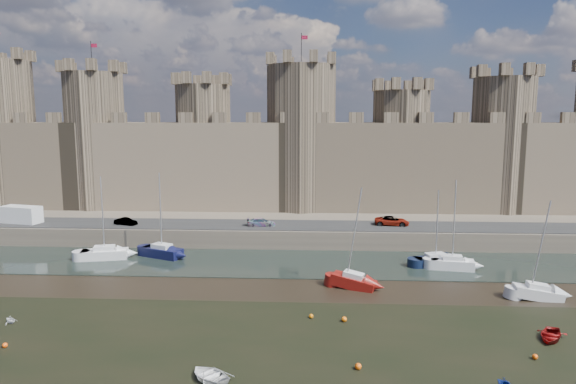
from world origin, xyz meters
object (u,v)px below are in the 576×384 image
Objects in this scene: sailboat_1 at (162,251)px; sailboat_2 at (452,263)px; van at (21,215)px; car_1 at (126,222)px; sailboat_3 at (436,260)px; sailboat_4 at (353,281)px; car_0 at (13,219)px; sailboat_0 at (105,253)px; car_2 at (261,222)px; car_3 at (392,221)px; sailboat_5 at (538,292)px.

sailboat_1 reaches higher than sailboat_2.
car_1 is at bearing 10.65° from van.
car_1 is at bearing 150.55° from sailboat_3.
sailboat_4 reaches higher than van.
car_0 is 57.96m from sailboat_3.
car_1 is at bearing 175.24° from sailboat_2.
car_0 is at bearing 138.23° from sailboat_0.
sailboat_3 is (57.07, -9.85, -2.32)m from car_0.
sailboat_3 is (40.14, -0.59, -0.08)m from sailboat_0.
car_0 reaches higher than car_1.
van is at bearing 178.27° from sailboat_2.
car_3 reaches higher than car_2.
sailboat_1 is 1.01× the size of sailboat_4.
van is 48.92m from sailboat_4.
sailboat_4 is (11.36, -17.81, -2.30)m from car_2.
sailboat_4 is (-6.66, -19.12, -2.39)m from car_3.
sailboat_1 reaches higher than sailboat_0.
sailboat_2 is (23.16, -10.87, -2.24)m from car_2.
car_3 is at bearing 14.18° from van.
van is 18.14m from sailboat_0.
car_3 is (36.84, 1.71, 0.12)m from car_1.
sailboat_0 reaches higher than van.
car_1 is 0.69× the size of car_3.
car_2 is 0.37× the size of sailboat_1.
car_3 is at bearing -90.54° from car_2.
sailboat_5 is at bearing -73.26° from sailboat_3.
car_1 is at bearing 86.55° from car_2.
sailboat_1 is 1.09× the size of sailboat_5.
van is 58.32m from sailboat_2.
car_0 is 0.98× the size of car_1.
sailboat_0 is at bearing -146.64° from sailboat_1.
car_3 is 24.13m from sailboat_5.
car_0 is 0.67× the size of car_3.
sailboat_4 reaches higher than sailboat_5.
sailboat_5 is (47.37, -11.40, -0.09)m from sailboat_0.
van reaches higher than car_0.
car_0 is 35.44m from car_2.
car_1 is 10.33m from sailboat_1.
car_1 is at bearing 98.79° from car_3.
sailboat_5 is (17.52, -2.29, -0.06)m from sailboat_4.
sailboat_1 is at bearing -117.12° from car_1.
sailboat_1 reaches higher than car_0.
car_3 is at bearing 2.21° from sailboat_0.
sailboat_5 is at bearing -129.53° from car_2.
sailboat_2 is at bearing 50.36° from sailboat_4.
sailboat_5 is at bearing -49.00° from sailboat_2.
sailboat_0 is at bearing -100.93° from car_0.
car_3 is at bearing 122.13° from sailboat_2.
car_2 is at bearing 12.07° from sailboat_0.
sailboat_1 is at bearing 166.44° from sailboat_5.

